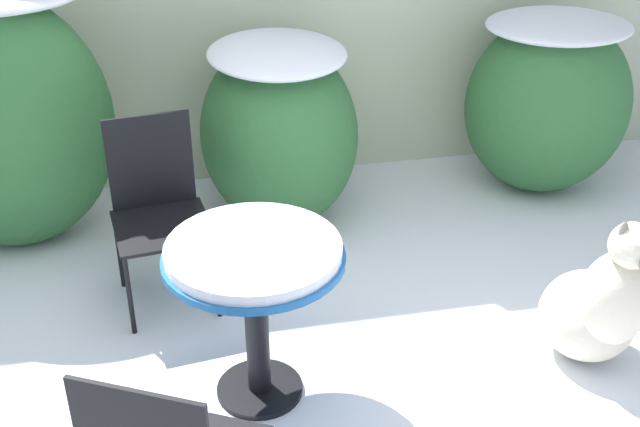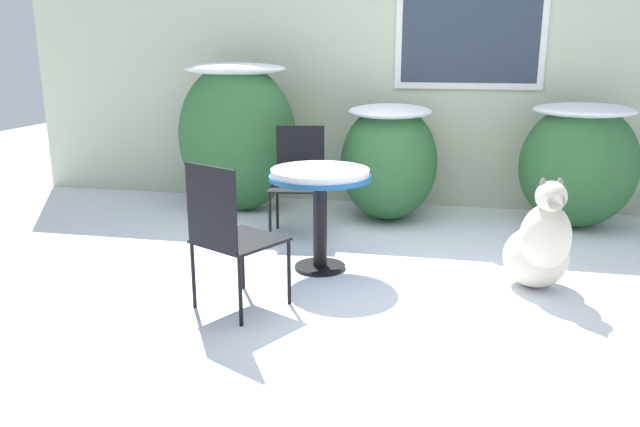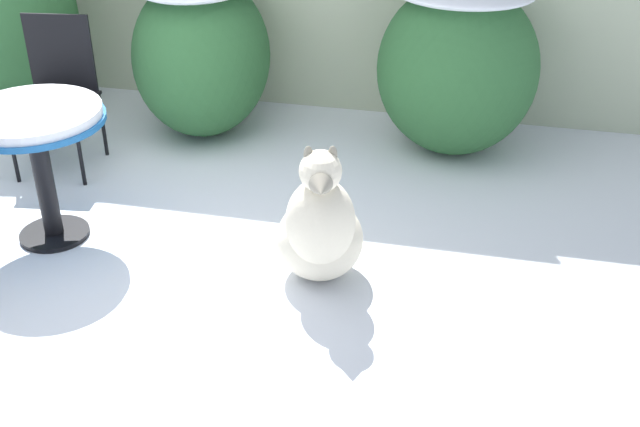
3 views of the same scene
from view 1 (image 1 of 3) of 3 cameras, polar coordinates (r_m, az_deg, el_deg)
The scene contains 6 objects.
ground_plane at distance 3.56m, azimuth 1.99°, elevation -12.43°, with size 16.00×16.00×0.00m, color white.
shrub_middle at distance 4.57m, azimuth -2.95°, elevation 6.08°, with size 0.89×1.04×1.07m.
shrub_right at distance 5.12m, azimuth 15.90°, elevation 7.82°, with size 1.01×0.90×1.11m.
patio_table at distance 3.20m, azimuth -4.69°, elevation -4.31°, with size 0.73×0.73×0.74m.
patio_chair_near_table at distance 3.97m, azimuth -11.43°, elevation 0.54°, with size 0.51×0.51×0.92m.
dog at distance 3.75m, azimuth 19.23°, elevation -6.20°, with size 0.52×0.65×0.78m.
Camera 1 is at (-0.65, -2.58, 2.37)m, focal length 45.00 mm.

